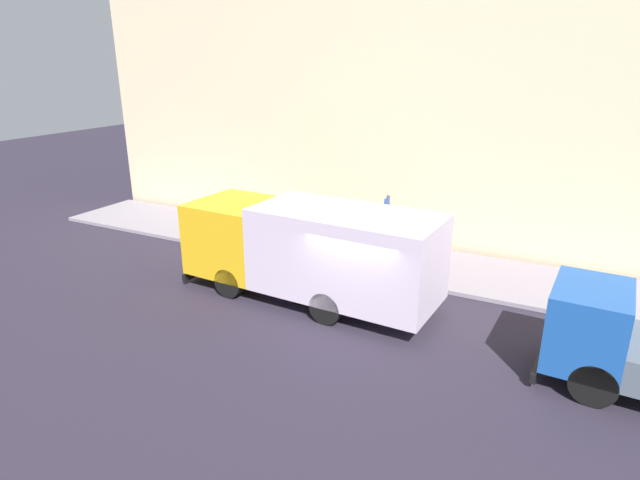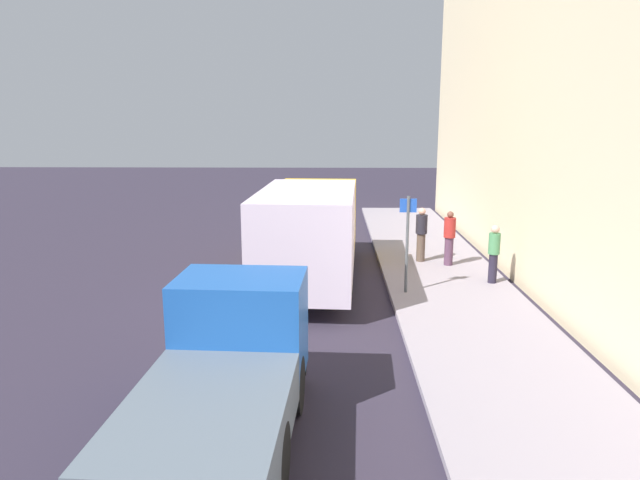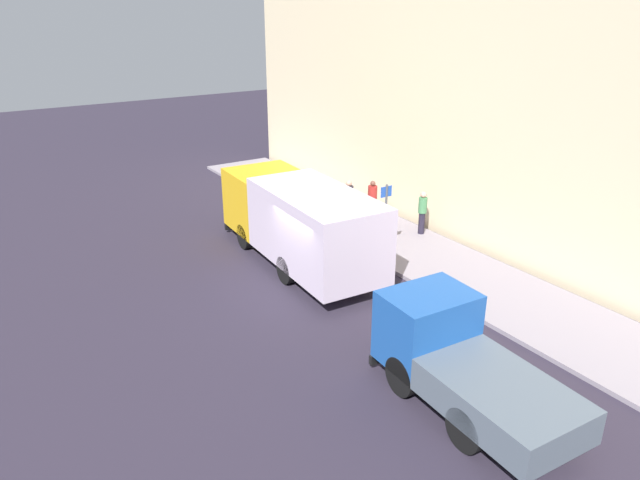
% 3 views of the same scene
% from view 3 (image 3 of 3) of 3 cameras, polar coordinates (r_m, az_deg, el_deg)
% --- Properties ---
extents(ground, '(80.00, 80.00, 0.00)m').
position_cam_3_polar(ground, '(18.61, -1.26, -4.74)').
color(ground, '#2A2432').
extents(sidewalk, '(3.50, 30.00, 0.13)m').
position_cam_3_polar(sidewalk, '(21.22, 9.72, -1.37)').
color(sidewalk, gray).
rests_on(sidewalk, ground).
extents(building_facade, '(0.50, 30.00, 11.33)m').
position_cam_3_polar(building_facade, '(21.31, 15.35, 13.97)').
color(building_facade, beige).
rests_on(building_facade, ground).
extents(large_utility_truck, '(2.86, 7.82, 2.85)m').
position_cam_3_polar(large_utility_truck, '(19.83, -2.01, 2.00)').
color(large_utility_truck, yellow).
rests_on(large_utility_truck, ground).
extents(small_flatbed_truck, '(2.30, 4.99, 2.20)m').
position_cam_3_polar(small_flatbed_truck, '(13.62, 13.27, -11.27)').
color(small_flatbed_truck, '#1B4FA0').
rests_on(small_flatbed_truck, ground).
extents(pedestrian_walking, '(0.50, 0.50, 1.75)m').
position_cam_3_polar(pedestrian_walking, '(23.43, 2.75, 3.81)').
color(pedestrian_walking, brown).
rests_on(pedestrian_walking, sidewalk).
extents(pedestrian_standing, '(0.45, 0.45, 1.66)m').
position_cam_3_polar(pedestrian_standing, '(22.64, 9.80, 2.75)').
color(pedestrian_standing, '#221D2D').
rests_on(pedestrian_standing, sidewalk).
extents(pedestrian_third, '(0.49, 0.49, 1.72)m').
position_cam_3_polar(pedestrian_third, '(23.53, 5.04, 3.77)').
color(pedestrian_third, '#4D3147').
rests_on(pedestrian_third, sidewalk).
extents(street_sign_post, '(0.44, 0.08, 2.59)m').
position_cam_3_polar(street_sign_post, '(20.15, 6.31, 2.42)').
color(street_sign_post, '#4C5156').
rests_on(street_sign_post, sidewalk).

